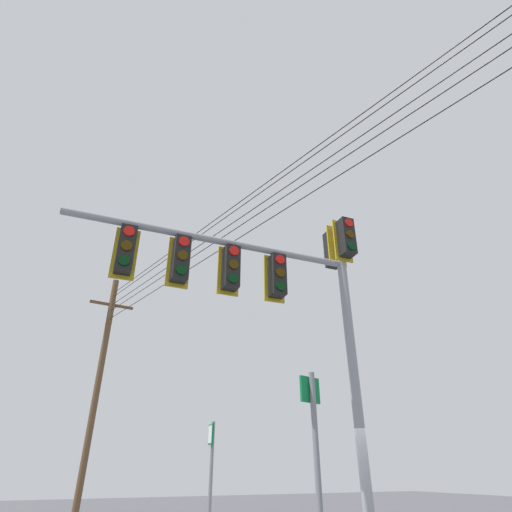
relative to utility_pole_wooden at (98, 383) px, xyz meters
The scene contains 5 objects.
signal_mast_assembly 13.93m from the utility_pole_wooden, 98.54° to the left, with size 6.07×0.97×6.99m.
utility_pole_wooden is the anchor object (origin of this frame).
route_sign_primary 12.72m from the utility_pole_wooden, 96.80° to the left, with size 0.11×0.34×2.69m.
route_sign_secondary 16.58m from the utility_pole_wooden, 94.56° to the left, with size 0.33×0.14×2.88m.
overhead_wire_span 16.22m from the utility_pole_wooden, 104.93° to the left, with size 8.16×30.54×1.69m.
Camera 1 is at (4.86, 6.94, 1.79)m, focal length 28.58 mm.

